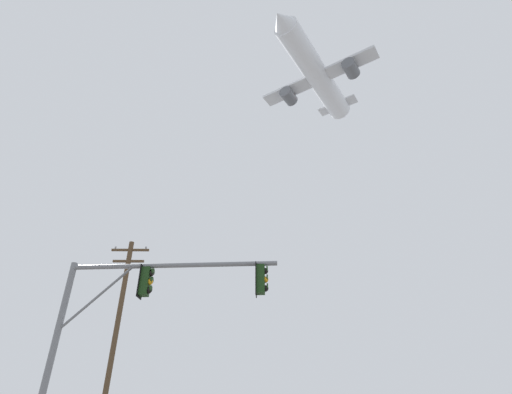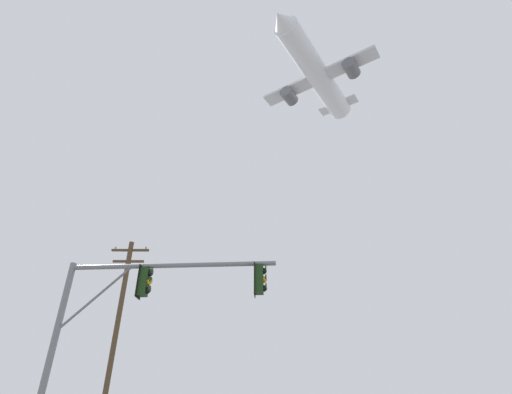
# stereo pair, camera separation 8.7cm
# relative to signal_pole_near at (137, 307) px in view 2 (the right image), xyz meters

# --- Properties ---
(signal_pole_near) EXTENTS (6.76, 0.76, 6.08)m
(signal_pole_near) POSITION_rel_signal_pole_near_xyz_m (0.00, 0.00, 0.00)
(signal_pole_near) COLOR slate
(signal_pole_near) RESTS_ON ground
(utility_pole) EXTENTS (2.20, 0.28, 10.88)m
(utility_pole) POSITION_rel_signal_pole_near_xyz_m (-3.71, 9.45, 1.13)
(utility_pole) COLOR brown
(utility_pole) RESTS_ON ground
(airplane) EXTENTS (16.95, 21.95, 6.64)m
(airplane) POSITION_rel_signal_pole_near_xyz_m (13.27, 30.22, 43.78)
(airplane) COLOR white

